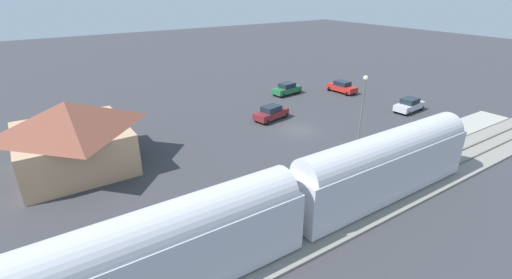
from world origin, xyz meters
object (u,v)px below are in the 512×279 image
object	(u,v)px
sedan_maroon	(271,113)
sedan_silver	(409,105)
sedan_red	(342,87)
light_pole_near_platform	(362,104)
station_building	(71,134)
sedan_green	(287,89)
passenger_train	(293,199)
pedestrian_on_platform	(424,128)

from	to	relation	value
sedan_maroon	sedan_silver	bearing A→B (deg)	-113.90
sedan_red	light_pole_near_platform	xyz separation A→B (m)	(-15.28, 13.70, 3.80)
station_building	sedan_red	xyz separation A→B (m)	(4.08, -37.22, -2.30)
station_building	light_pole_near_platform	xyz separation A→B (m)	(-11.20, -23.52, 1.51)
sedan_maroon	sedan_green	xyz separation A→B (m)	(7.44, -8.24, 0.00)
sedan_maroon	light_pole_near_platform	world-z (taller)	light_pole_near_platform
passenger_train	sedan_red	xyz separation A→B (m)	(22.08, -27.43, -1.98)
pedestrian_on_platform	sedan_maroon	world-z (taller)	pedestrian_on_platform
station_building	pedestrian_on_platform	size ratio (longest dim) A/B	5.90
sedan_silver	light_pole_near_platform	bearing A→B (deg)	106.67
station_building	sedan_silver	world-z (taller)	station_building
sedan_silver	sedan_maroon	bearing A→B (deg)	66.10
pedestrian_on_platform	sedan_red	distance (m)	18.38
sedan_silver	sedan_red	bearing A→B (deg)	3.33
sedan_maroon	sedan_green	size ratio (longest dim) A/B	1.02
passenger_train	sedan_maroon	world-z (taller)	passenger_train
pedestrian_on_platform	sedan_silver	distance (m)	9.24
sedan_green	sedan_red	xyz separation A→B (m)	(-3.72, -7.54, 0.00)
station_building	light_pole_near_platform	bearing A→B (deg)	-115.46
station_building	pedestrian_on_platform	distance (m)	33.93
passenger_train	station_building	xyz separation A→B (m)	(18.00, 9.79, 0.32)
sedan_red	light_pole_near_platform	world-z (taller)	light_pole_near_platform
pedestrian_on_platform	sedan_maroon	size ratio (longest dim) A/B	0.36
pedestrian_on_platform	sedan_green	bearing A→B (deg)	4.04
passenger_train	sedan_red	world-z (taller)	passenger_train
pedestrian_on_platform	light_pole_near_platform	bearing A→B (deg)	74.88
station_building	sedan_maroon	world-z (taller)	station_building
sedan_green	sedan_silver	size ratio (longest dim) A/B	1.01
station_building	sedan_silver	xyz separation A→B (m)	(-6.90, -37.86, -2.30)
sedan_green	sedan_red	bearing A→B (deg)	-116.29
sedan_green	sedan_red	size ratio (longest dim) A/B	1.02
pedestrian_on_platform	light_pole_near_platform	world-z (taller)	light_pole_near_platform
pedestrian_on_platform	sedan_maroon	xyz separation A→B (m)	(13.64, 9.73, -0.40)
passenger_train	pedestrian_on_platform	world-z (taller)	passenger_train
station_building	pedestrian_on_platform	xyz separation A→B (m)	(-13.27, -31.17, -1.89)
sedan_silver	sedan_red	size ratio (longest dim) A/B	1.01
light_pole_near_platform	station_building	bearing A→B (deg)	64.54
sedan_red	light_pole_near_platform	bearing A→B (deg)	138.12
sedan_maroon	station_building	bearing A→B (deg)	90.99
passenger_train	sedan_maroon	xyz separation A→B (m)	(18.37, -11.65, -1.98)
sedan_maroon	sedan_red	bearing A→B (deg)	-76.76
sedan_maroon	passenger_train	bearing A→B (deg)	147.62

